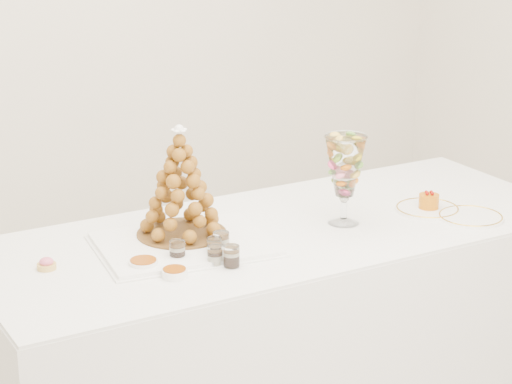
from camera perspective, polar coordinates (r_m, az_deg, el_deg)
buffet_table at (r=3.79m, az=1.44°, el=-8.12°), size 2.24×0.91×0.85m
lace_tray at (r=3.46m, az=-4.10°, el=-2.99°), size 0.63×0.51×0.02m
macaron_vase at (r=3.63m, az=5.11°, el=1.41°), size 0.15×0.15×0.33m
cake_plate at (r=3.87m, az=9.76°, el=-0.97°), size 0.25×0.25×0.01m
spare_plate at (r=3.81m, az=12.17°, el=-1.41°), size 0.24×0.24×0.01m
pink_tart at (r=3.34m, az=-11.88°, el=-4.06°), size 0.06×0.06×0.04m
verrine_a at (r=3.33m, az=-4.52°, el=-3.38°), size 0.06×0.06×0.07m
verrine_b at (r=3.36m, az=-2.40°, el=-3.20°), size 0.05×0.05×0.07m
verrine_c at (r=3.40m, az=-2.00°, el=-2.90°), size 0.06×0.06×0.07m
verrine_d at (r=3.29m, az=-2.35°, el=-3.65°), size 0.06×0.06×0.07m
verrine_e at (r=3.28m, az=-1.41°, el=-3.69°), size 0.07×0.07×0.07m
ramekin_back at (r=3.29m, az=-6.45°, el=-4.16°), size 0.10×0.10×0.03m
ramekin_front at (r=3.22m, az=-4.68°, el=-4.65°), size 0.08×0.08×0.03m
croquembouche at (r=3.47m, az=-4.34°, el=0.57°), size 0.34×0.34×0.40m
mousse_cake at (r=3.86m, az=9.85°, el=-0.50°), size 0.08×0.08×0.07m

